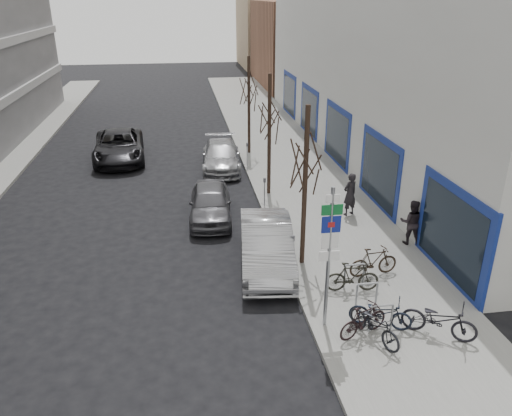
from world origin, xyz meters
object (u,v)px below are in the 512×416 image
object	(u,v)px
tree_mid	(270,107)
meter_mid	(265,189)
meter_back	(247,152)
bike_near_left	(375,322)
pedestrian_far	(411,222)
bike_rack	(367,292)
bike_mid_inner	(352,277)
tree_near	(306,150)
parked_car_back	(221,156)
parked_car_front	(266,245)
bike_near_right	(363,320)
highway_sign_pole	(329,250)
bike_far_inner	(374,261)
tree_far	(249,83)
pedestrian_near	(350,194)
parked_car_mid	(210,203)
bike_far_curb	(440,317)
meter_front	(293,250)
lane_car	(119,146)
bike_mid_curb	(381,310)

from	to	relation	value
tree_mid	meter_mid	bearing A→B (deg)	-106.70
tree_mid	meter_back	bearing A→B (deg)	96.42
bike_near_left	pedestrian_far	bearing A→B (deg)	32.72
bike_rack	bike_mid_inner	size ratio (longest dim) A/B	1.36
tree_near	parked_car_back	xyz separation A→B (m)	(-1.80, 10.75, -3.41)
parked_car_front	parked_car_back	distance (m)	10.60
bike_near_right	meter_mid	bearing A→B (deg)	-14.05
highway_sign_pole	bike_far_inner	bearing A→B (deg)	45.84
tree_far	pedestrian_near	distance (m)	10.28
meter_back	parked_car_mid	bearing A→B (deg)	-111.02
meter_mid	bike_mid_inner	xyz separation A→B (m)	(1.53, -6.99, -0.26)
bike_far_curb	parked_car_back	xyz separation A→B (m)	(-4.43, 15.18, -0.05)
tree_far	parked_car_mid	bearing A→B (deg)	-108.00
meter_front	pedestrian_near	world-z (taller)	pedestrian_near
parked_car_back	lane_car	bearing A→B (deg)	160.16
highway_sign_pole	parked_car_front	bearing A→B (deg)	105.20
tree_far	meter_back	xyz separation A→B (m)	(-0.45, -2.50, -3.19)
meter_back	parked_car_front	xyz separation A→B (m)	(-0.75, -10.33, -0.12)
bike_far_inner	parked_car_front	bearing A→B (deg)	60.91
bike_rack	tree_near	bearing A→B (deg)	112.48
tree_mid	bike_rack	bearing A→B (deg)	-82.72
lane_car	pedestrian_near	world-z (taller)	pedestrian_near
pedestrian_near	meter_front	bearing A→B (deg)	27.43
bike_mid_curb	parked_car_mid	xyz separation A→B (m)	(-4.05, 8.20, 0.04)
bike_far_curb	parked_car_back	bearing A→B (deg)	49.04
tree_far	meter_mid	size ratio (longest dim) A/B	4.33
meter_mid	parked_car_back	bearing A→B (deg)	103.26
meter_mid	lane_car	size ratio (longest dim) A/B	0.22
tree_mid	bike_mid_curb	xyz separation A→B (m)	(1.25, -10.32, -3.44)
meter_mid	parked_car_back	xyz separation A→B (m)	(-1.35, 5.75, -0.22)
tree_near	meter_mid	xyz separation A→B (m)	(-0.45, 5.00, -3.19)
meter_front	meter_back	xyz separation A→B (m)	(0.00, 11.00, 0.00)
meter_back	bike_mid_inner	size ratio (longest dim) A/B	0.77
meter_front	bike_near_left	distance (m)	4.05
bike_rack	parked_car_mid	distance (m)	8.31
tree_far	tree_mid	bearing A→B (deg)	-90.00
pedestrian_near	highway_sign_pole	bearing A→B (deg)	43.01
tree_mid	meter_back	size ratio (longest dim) A/B	4.33
meter_mid	lane_car	world-z (taller)	lane_car
highway_sign_pole	pedestrian_near	distance (m)	7.86
lane_car	tree_near	bearing A→B (deg)	-65.27
bike_near_left	parked_car_front	bearing A→B (deg)	90.82
tree_mid	bike_mid_curb	world-z (taller)	tree_mid
bike_far_inner	bike_mid_curb	bearing A→B (deg)	156.54
meter_back	bike_far_inner	distance (m)	11.96
bike_rack	tree_near	distance (m)	4.66
meter_back	bike_mid_inner	distance (m)	12.58
bike_near_left	bike_far_curb	bearing A→B (deg)	-28.18
bike_near_right	meter_front	bearing A→B (deg)	-3.85
parked_car_mid	parked_car_back	size ratio (longest dim) A/B	0.86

